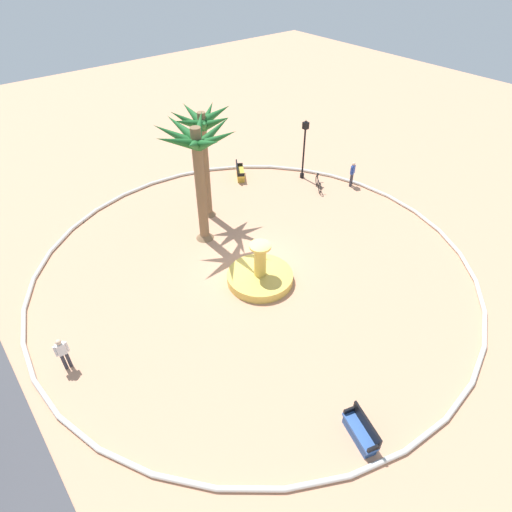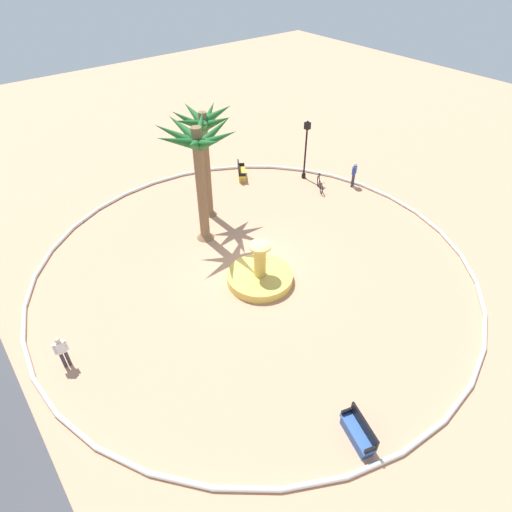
# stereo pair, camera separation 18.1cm
# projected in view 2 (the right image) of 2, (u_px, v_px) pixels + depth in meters

# --- Properties ---
(ground_plane) EXTENTS (80.00, 80.00, 0.00)m
(ground_plane) POSITION_uv_depth(u_px,v_px,m) (254.00, 267.00, 22.25)
(ground_plane) COLOR tan
(plaza_curb) EXTENTS (22.25, 22.25, 0.20)m
(plaza_curb) POSITION_uv_depth(u_px,v_px,m) (254.00, 266.00, 22.19)
(plaza_curb) COLOR silver
(plaza_curb) RESTS_ON ground
(fountain) EXTENTS (3.26, 3.26, 2.24)m
(fountain) POSITION_uv_depth(u_px,v_px,m) (260.00, 276.00, 21.25)
(fountain) COLOR gold
(fountain) RESTS_ON ground
(palm_tree_near_fountain) EXTENTS (4.38, 4.26, 6.71)m
(palm_tree_near_fountain) POSITION_uv_depth(u_px,v_px,m) (198.00, 155.00, 21.13)
(palm_tree_near_fountain) COLOR brown
(palm_tree_near_fountain) RESTS_ON ground
(palm_tree_by_curb) EXTENTS (3.55, 3.64, 6.55)m
(palm_tree_by_curb) POSITION_uv_depth(u_px,v_px,m) (204.00, 136.00, 23.02)
(palm_tree_by_curb) COLOR brown
(palm_tree_by_curb) RESTS_ON ground
(bench_east) EXTENTS (1.61, 1.29, 1.00)m
(bench_east) POSITION_uv_depth(u_px,v_px,m) (241.00, 173.00, 29.48)
(bench_east) COLOR gold
(bench_east) RESTS_ON ground
(bench_west) EXTENTS (1.68, 0.95, 1.00)m
(bench_west) POSITION_uv_depth(u_px,v_px,m) (358.00, 433.00, 14.84)
(bench_west) COLOR #335BA8
(bench_west) RESTS_ON ground
(lamppost) EXTENTS (0.32, 0.32, 4.07)m
(lamppost) POSITION_uv_depth(u_px,v_px,m) (306.00, 145.00, 28.20)
(lamppost) COLOR black
(lamppost) RESTS_ON ground
(bicycle_red_frame) EXTENTS (1.45, 1.02, 0.94)m
(bicycle_red_frame) POSITION_uv_depth(u_px,v_px,m) (320.00, 184.00, 28.21)
(bicycle_red_frame) COLOR black
(bicycle_red_frame) RESTS_ON ground
(person_cyclist_helmet) EXTENTS (0.30, 0.51, 1.71)m
(person_cyclist_helmet) POSITION_uv_depth(u_px,v_px,m) (354.00, 173.00, 28.18)
(person_cyclist_helmet) COLOR #33333D
(person_cyclist_helmet) RESTS_ON ground
(person_cyclist_photo) EXTENTS (0.23, 0.53, 1.64)m
(person_cyclist_photo) POSITION_uv_depth(u_px,v_px,m) (62.00, 351.00, 16.90)
(person_cyclist_photo) COLOR #33333D
(person_cyclist_photo) RESTS_ON ground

